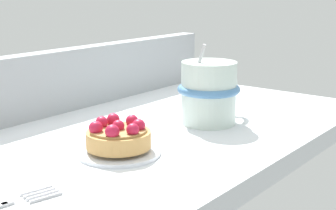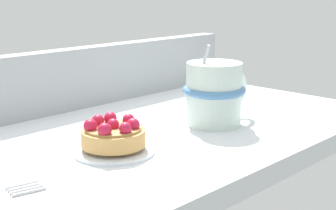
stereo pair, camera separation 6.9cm
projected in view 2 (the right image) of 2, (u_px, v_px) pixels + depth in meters
ground_plane at (119, 149)px, 69.33cm from camera, size 86.28×40.66×2.84cm
window_rail_back at (40, 84)px, 80.44cm from camera, size 84.56×3.07×10.11cm
dessert_plate at (114, 149)px, 63.61cm from camera, size 10.35×10.35×0.94cm
raspberry_tart at (113, 134)px, 63.15cm from camera, size 8.02×8.02×3.68cm
coffee_mug at (215, 93)px, 75.40cm from camera, size 12.78×9.40×12.19cm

